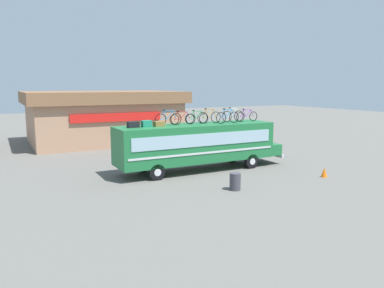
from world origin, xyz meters
The scene contains 15 objects.
ground_plane centered at (0.00, 0.00, 0.00)m, with size 120.00×120.00×0.00m, color #605E59.
bus centered at (0.15, 0.00, 1.77)m, with size 11.35×2.64×2.97m.
luggage_bag_1 centered at (-4.13, 0.05, 3.14)m, with size 0.67×0.37×0.35m, color black.
luggage_bag_2 centered at (-3.30, 0.08, 3.16)m, with size 0.55×0.41×0.38m, color #1E7F66.
luggage_bag_3 centered at (-2.52, 0.05, 3.12)m, with size 0.59×0.49×0.30m, color olive.
rooftop_bicycle_1 centered at (-1.82, 0.23, 3.37)m, with size 1.78×0.44×0.98m.
rooftop_bicycle_2 centered at (-0.79, 0.43, 3.33)m, with size 1.72×0.44×0.87m.
rooftop_bicycle_3 centered at (0.18, 0.23, 3.34)m, with size 1.62×0.44×0.89m.
rooftop_bicycle_4 centered at (1.09, 0.26, 3.37)m, with size 1.73×0.44×0.97m.
rooftop_bicycle_5 centered at (2.10, -0.37, 3.37)m, with size 1.73×0.44×0.98m.
rooftop_bicycle_6 centered at (3.00, 0.35, 3.37)m, with size 1.70×0.44×0.98m.
rooftop_bicycle_7 centered at (3.96, 0.09, 3.33)m, with size 1.73×0.44×0.87m.
roadside_building centered at (-2.00, 15.17, 2.48)m, with size 14.07×10.16×4.83m.
trash_bin centered at (-0.39, -4.96, 0.45)m, with size 0.58×0.58×0.90m, color #3F3F47.
traffic_cone centered at (5.88, -5.12, 0.29)m, with size 0.36×0.36×0.58m, color orange.
Camera 1 is at (-11.16, -20.57, 5.37)m, focal length 34.93 mm.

